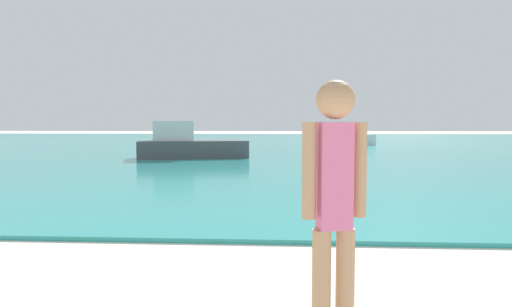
% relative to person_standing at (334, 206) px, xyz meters
% --- Properties ---
extents(water, '(160.00, 60.00, 0.06)m').
position_rel_person_standing_xyz_m(water, '(-0.94, 32.57, -0.92)').
color(water, teal).
rests_on(water, ground).
extents(person_standing, '(0.37, 0.22, 1.66)m').
position_rel_person_standing_xyz_m(person_standing, '(0.00, 0.00, 0.00)').
color(person_standing, tan).
rests_on(person_standing, ground).
extents(boat_near, '(4.61, 2.42, 1.49)m').
position_rel_person_standing_xyz_m(boat_near, '(-4.08, 15.09, -0.37)').
color(boat_near, '#4C4C51').
rests_on(boat_near, water).
extents(boat_far, '(4.68, 3.39, 1.54)m').
position_rel_person_standing_xyz_m(boat_far, '(3.45, 26.40, -0.35)').
color(boat_far, white).
rests_on(boat_far, water).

